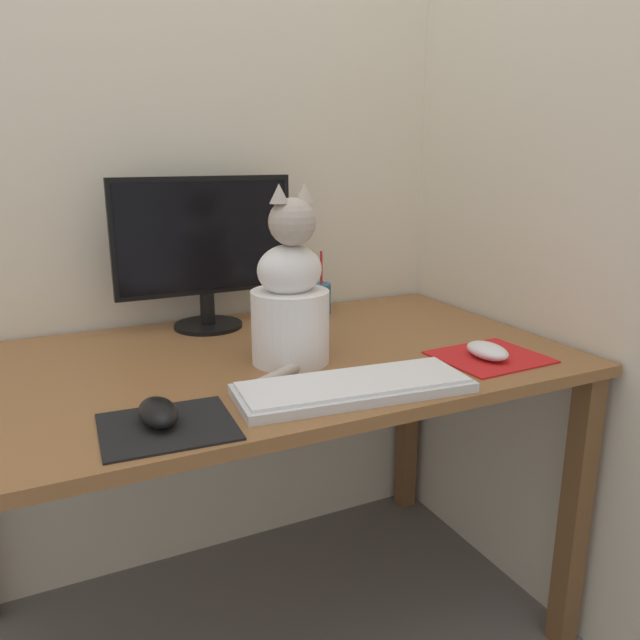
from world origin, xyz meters
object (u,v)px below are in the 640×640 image
(computer_mouse_left, at_px, (158,412))
(monitor, at_px, (205,247))
(computer_mouse_right, at_px, (487,351))
(keyboard, at_px, (354,387))
(cat, at_px, (290,298))
(pen_cup, at_px, (318,298))

(computer_mouse_left, bearing_deg, monitor, 66.10)
(computer_mouse_right, bearing_deg, keyboard, -173.29)
(monitor, xyz_separation_m, cat, (0.08, -0.34, -0.07))
(keyboard, height_order, cat, cat)
(monitor, relative_size, keyboard, 0.99)
(computer_mouse_left, relative_size, cat, 0.29)
(computer_mouse_right, distance_m, pen_cup, 0.54)
(computer_mouse_right, distance_m, cat, 0.43)
(cat, bearing_deg, pen_cup, 46.69)
(cat, xyz_separation_m, pen_cup, (0.23, 0.34, -0.09))
(computer_mouse_right, relative_size, cat, 0.29)
(monitor, distance_m, computer_mouse_right, 0.71)
(keyboard, xyz_separation_m, computer_mouse_left, (-0.35, 0.01, 0.01))
(computer_mouse_right, bearing_deg, computer_mouse_left, -177.89)
(computer_mouse_left, bearing_deg, pen_cup, 44.69)
(computer_mouse_left, xyz_separation_m, cat, (0.32, 0.20, 0.11))
(pen_cup, bearing_deg, cat, -123.51)
(monitor, relative_size, computer_mouse_left, 4.06)
(cat, height_order, pen_cup, cat)
(monitor, xyz_separation_m, pen_cup, (0.31, 0.01, -0.16))
(keyboard, relative_size, pen_cup, 2.59)
(computer_mouse_right, xyz_separation_m, cat, (-0.38, 0.17, 0.12))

